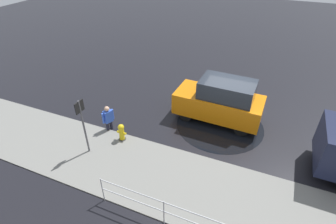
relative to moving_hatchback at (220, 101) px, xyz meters
The scene contains 7 objects.
ground_plane 1.11m from the moving_hatchback, 165.80° to the left, with size 60.00×60.00×0.00m, color black.
kerb_strip 4.44m from the moving_hatchback, 95.39° to the left, with size 24.00×3.20×0.04m, color slate.
moving_hatchback is the anchor object (origin of this frame).
fire_hydrant 4.60m from the moving_hatchback, 42.00° to the left, with size 0.42×0.31×0.80m.
pedestrian 5.04m from the moving_hatchback, 31.81° to the left, with size 0.37×0.53×1.22m.
sign_post 5.98m from the moving_hatchback, 44.70° to the left, with size 0.07×0.44×2.40m.
puddle_patch 1.12m from the moving_hatchback, 113.09° to the left, with size 3.93×3.93×0.01m, color black.
Camera 1 is at (-1.31, 10.04, 7.27)m, focal length 28.00 mm.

